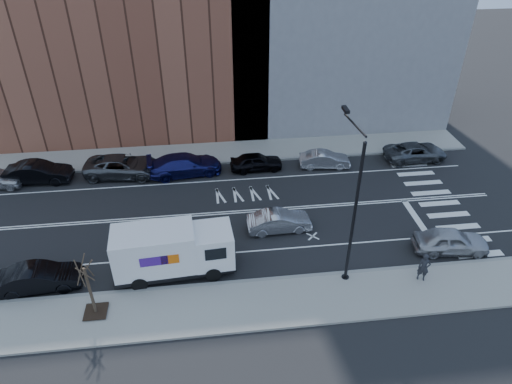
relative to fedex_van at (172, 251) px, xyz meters
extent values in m
plane|color=black|center=(2.90, 5.60, -1.67)|extent=(120.00, 120.00, 0.00)
cube|color=gray|center=(2.90, -3.20, -1.59)|extent=(44.00, 3.60, 0.15)
cube|color=gray|center=(2.90, 14.40, -1.59)|extent=(44.00, 3.60, 0.15)
cube|color=gray|center=(2.90, -1.40, -1.58)|extent=(44.00, 0.25, 0.17)
cube|color=gray|center=(2.90, 12.60, -1.58)|extent=(44.00, 0.25, 0.17)
cube|color=brown|center=(-5.10, 21.20, 9.33)|extent=(26.00, 10.00, 22.00)
cylinder|color=black|center=(9.90, -1.80, 2.83)|extent=(0.18, 0.18, 9.00)
cylinder|color=black|center=(9.90, -1.80, -1.57)|extent=(0.44, 0.44, 0.20)
sphere|color=black|center=(9.90, -1.80, 7.28)|extent=(0.20, 0.20, 0.20)
cylinder|color=black|center=(9.90, -0.10, 7.43)|extent=(0.11, 3.49, 0.48)
cube|color=black|center=(9.90, 1.60, 7.53)|extent=(0.25, 0.80, 0.18)
cube|color=#FFF2CC|center=(9.90, 1.60, 7.43)|extent=(0.18, 0.55, 0.03)
cube|color=black|center=(-4.10, -2.80, -1.44)|extent=(1.20, 1.20, 0.04)
cylinder|color=#382B1E|center=(-4.10, -2.80, 0.08)|extent=(0.16, 0.16, 3.20)
cylinder|color=#382B1E|center=(-3.85, -2.80, 1.48)|extent=(0.06, 0.80, 1.44)
cylinder|color=#382B1E|center=(-4.03, -2.56, 1.48)|extent=(0.81, 0.31, 1.19)
cylinder|color=#382B1E|center=(-4.31, -2.65, 1.48)|extent=(0.58, 0.76, 1.50)
cylinder|color=#382B1E|center=(-4.31, -2.95, 1.48)|extent=(0.47, 0.61, 1.37)
cylinder|color=#382B1E|center=(-4.03, -3.04, 1.48)|extent=(0.72, 0.29, 1.13)
cube|color=black|center=(-0.02, 0.00, -1.17)|extent=(6.93, 2.75, 0.33)
cube|color=white|center=(2.39, 0.16, 0.03)|extent=(2.34, 2.50, 2.19)
cube|color=black|center=(3.50, 0.23, 0.36)|extent=(0.20, 2.03, 1.04)
cube|color=black|center=(2.47, -1.03, 0.36)|extent=(1.21, 0.12, 0.77)
cube|color=black|center=(2.31, 1.35, 0.36)|extent=(1.21, 0.12, 0.77)
cube|color=black|center=(3.46, 0.23, -1.07)|extent=(0.31, 2.20, 0.38)
cube|color=white|center=(-1.00, -0.07, 0.25)|extent=(4.75, 2.71, 2.52)
cube|color=#47198C|center=(-0.92, -1.29, 0.41)|extent=(1.53, 0.12, 0.60)
cube|color=orange|center=(-0.05, -1.23, 0.41)|extent=(0.99, 0.09, 0.60)
cube|color=#47198C|center=(-1.09, 1.16, 0.41)|extent=(1.53, 0.12, 0.60)
cube|color=orange|center=(-0.21, 1.22, 0.41)|extent=(0.99, 0.09, 0.60)
cylinder|color=black|center=(2.24, -0.95, -1.21)|extent=(0.94, 0.37, 0.92)
cylinder|color=black|center=(2.09, 1.24, -1.21)|extent=(0.94, 0.37, 0.92)
cylinder|color=black|center=(-1.92, -1.23, -1.21)|extent=(0.94, 0.37, 0.92)
cylinder|color=black|center=(-2.06, 0.96, -1.21)|extent=(0.94, 0.37, 0.92)
imported|color=black|center=(-10.70, 11.46, -0.85)|extent=(5.05, 1.98, 1.64)
imported|color=#494C50|center=(-4.36, 11.69, -0.85)|extent=(6.13, 3.30, 1.64)
imported|color=navy|center=(0.53, 11.29, -0.83)|extent=(6.03, 3.03, 1.68)
imported|color=black|center=(6.24, 11.30, -0.95)|extent=(4.25, 1.86, 1.43)
imported|color=#ABACB0|center=(11.84, 11.06, -1.00)|extent=(4.19, 1.79, 1.34)
imported|color=#4D5155|center=(19.70, 11.33, -0.95)|extent=(5.28, 2.58, 1.45)
imported|color=#ABAAAF|center=(6.81, 3.27, -0.97)|extent=(4.29, 1.65, 1.40)
imported|color=black|center=(-7.51, -0.39, -0.91)|extent=(4.71, 1.97, 1.51)
imported|color=#ABACB0|center=(17.09, -0.10, -0.88)|extent=(4.78, 2.38, 1.57)
imported|color=#222328|center=(14.22, -2.46, -0.61)|extent=(0.77, 0.63, 1.81)
camera|label=1|loc=(2.40, -20.46, 17.36)|focal=32.00mm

